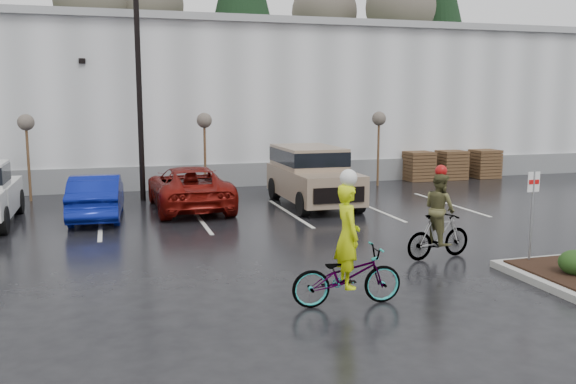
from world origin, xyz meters
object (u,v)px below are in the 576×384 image
object	(u,v)px
pallet_stack_a	(418,166)
cyclist_olive	(439,224)
fire_lane_sign	(532,206)
pallet_stack_b	(451,165)
sapling_east	(379,123)
car_blue	(97,196)
cyclist_hivis	(347,264)
suv_tan	(313,177)
car_red	(189,187)
sapling_mid	(204,125)
lamppost	(138,44)
sapling_west	(26,127)
pallet_stack_c	(484,164)

from	to	relation	value
pallet_stack_a	cyclist_olive	size ratio (longest dim) A/B	0.60
fire_lane_sign	pallet_stack_b	bearing A→B (deg)	65.12
sapling_east	car_blue	distance (m)	12.46
pallet_stack_a	car_blue	distance (m)	14.98
sapling_east	cyclist_hivis	size ratio (longest dim) A/B	1.27
suv_tan	cyclist_olive	world-z (taller)	cyclist_olive
cyclist_hivis	car_red	bearing A→B (deg)	11.34
sapling_mid	fire_lane_sign	distance (m)	13.92
lamppost	sapling_west	size ratio (longest dim) A/B	2.88
lamppost	car_blue	size ratio (longest dim) A/B	2.15
sapling_east	car_blue	world-z (taller)	sapling_east
pallet_stack_a	pallet_stack_b	xyz separation A→B (m)	(1.70, 0.00, 0.00)
sapling_west	car_blue	size ratio (longest dim) A/B	0.75
pallet_stack_b	car_red	size ratio (longest dim) A/B	0.25
car_red	fire_lane_sign	bearing A→B (deg)	122.65
pallet_stack_a	pallet_stack_b	world-z (taller)	same
car_red	cyclist_olive	distance (m)	9.56
sapling_west	pallet_stack_a	xyz separation A→B (m)	(16.50, 1.00, -2.05)
fire_lane_sign	suv_tan	xyz separation A→B (m)	(-2.06, 8.99, -0.38)
car_blue	sapling_west	bearing A→B (deg)	-56.20
car_red	suv_tan	distance (m)	4.35
car_blue	cyclist_hivis	xyz separation A→B (m)	(4.51, -9.85, 0.07)
car_red	cyclist_hivis	size ratio (longest dim) A/B	2.10
pallet_stack_c	cyclist_olive	world-z (taller)	cyclist_olive
pallet_stack_c	cyclist_olive	size ratio (longest dim) A/B	0.60
lamppost	sapling_mid	world-z (taller)	lamppost
car_red	cyclist_olive	size ratio (longest dim) A/B	2.37
car_red	cyclist_hivis	distance (m)	10.82
pallet_stack_b	suv_tan	size ratio (longest dim) A/B	0.26
sapling_mid	pallet_stack_c	xyz separation A→B (m)	(13.50, 1.00, -2.05)
lamppost	pallet_stack_c	size ratio (longest dim) A/B	6.83
suv_tan	pallet_stack_a	bearing A→B (deg)	35.42
pallet_stack_c	cyclist_hivis	xyz separation A→B (m)	(-13.07, -14.96, 0.10)
car_red	cyclist_hivis	world-z (taller)	cyclist_hivis
sapling_east	car_blue	size ratio (longest dim) A/B	0.75
cyclist_hivis	sapling_west	bearing A→B (deg)	29.80
car_red	car_blue	bearing A→B (deg)	15.04
car_red	sapling_mid	bearing A→B (deg)	-109.24
sapling_east	pallet_stack_c	bearing A→B (deg)	9.46
lamppost	car_red	distance (m)	5.62
sapling_mid	pallet_stack_b	xyz separation A→B (m)	(11.70, 1.00, -2.05)
pallet_stack_c	car_blue	size ratio (longest dim) A/B	0.31
pallet_stack_a	cyclist_hivis	world-z (taller)	cyclist_hivis
sapling_west	sapling_mid	world-z (taller)	same
pallet_stack_a	car_blue	bearing A→B (deg)	-160.06
car_blue	suv_tan	xyz separation A→B (m)	(7.32, 0.30, 0.32)
suv_tan	lamppost	bearing A→B (deg)	153.89
sapling_west	cyclist_hivis	bearing A→B (deg)	-63.61
sapling_west	car_red	distance (m)	6.63
fire_lane_sign	suv_tan	bearing A→B (deg)	102.94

